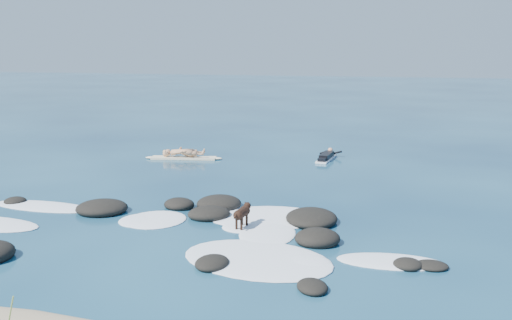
% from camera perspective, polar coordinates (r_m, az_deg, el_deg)
% --- Properties ---
extents(ground, '(160.00, 160.00, 0.00)m').
position_cam_1_polar(ground, '(15.98, -8.27, -5.62)').
color(ground, '#0A2642').
rests_on(ground, ground).
extents(reef_rocks, '(14.27, 7.08, 0.56)m').
position_cam_1_polar(reef_rocks, '(15.70, -13.41, -5.70)').
color(reef_rocks, black).
rests_on(reef_rocks, ground).
extents(breaking_foam, '(14.78, 6.11, 0.12)m').
position_cam_1_polar(breaking_foam, '(14.78, -9.11, -7.00)').
color(breaking_foam, white).
rests_on(breaking_foam, ground).
extents(standing_surfer_rig, '(3.24, 1.07, 1.85)m').
position_cam_1_polar(standing_surfer_rig, '(23.93, -7.29, 1.81)').
color(standing_surfer_rig, '#F2E8C2').
rests_on(standing_surfer_rig, ground).
extents(paddling_surfer_rig, '(1.00, 2.23, 0.39)m').
position_cam_1_polar(paddling_surfer_rig, '(23.91, 7.07, 0.35)').
color(paddling_surfer_rig, white).
rests_on(paddling_surfer_rig, ground).
extents(dog, '(0.33, 1.03, 0.65)m').
position_cam_1_polar(dog, '(14.65, -1.37, -5.29)').
color(dog, black).
rests_on(dog, ground).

